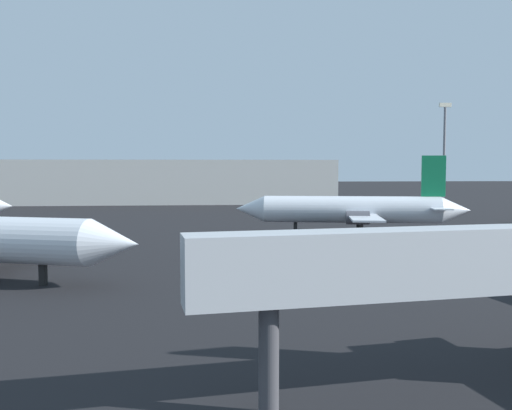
# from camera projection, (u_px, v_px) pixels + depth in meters

# --- Properties ---
(airplane_distant) EXTENTS (27.38, 19.25, 9.77)m
(airplane_distant) POSITION_uv_depth(u_px,v_px,m) (353.00, 210.00, 63.95)
(airplane_distant) COLOR silver
(airplane_distant) RESTS_ON ground_plane
(jet_bridge) EXTENTS (21.50, 5.27, 6.47)m
(jet_bridge) POSITION_uv_depth(u_px,v_px,m) (498.00, 262.00, 20.29)
(jet_bridge) COLOR #B2B7BC
(jet_bridge) RESTS_ON ground_plane
(light_mast_right) EXTENTS (2.40, 0.50, 21.22)m
(light_mast_right) POSITION_uv_depth(u_px,v_px,m) (444.00, 150.00, 109.57)
(light_mast_right) COLOR slate
(light_mast_right) RESTS_ON ground_plane
(terminal_building) EXTENTS (82.06, 19.20, 10.04)m
(terminal_building) POSITION_uv_depth(u_px,v_px,m) (159.00, 181.00, 129.26)
(terminal_building) COLOR #B7B7B2
(terminal_building) RESTS_ON ground_plane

